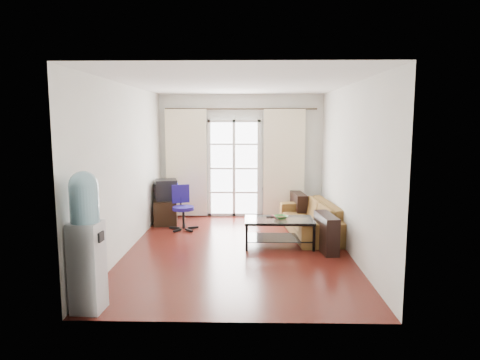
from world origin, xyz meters
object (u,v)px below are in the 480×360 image
coffee_table (279,229)px  water_cooler (86,239)px  tv_stand (166,212)px  task_chair (183,217)px  sofa (310,218)px  crt_tv (165,190)px

coffee_table → water_cooler: (-2.30, -2.58, 0.53)m
water_cooler → tv_stand: bearing=93.2°
water_cooler → task_chair: bearing=86.3°
sofa → water_cooler: bearing=-47.0°
sofa → tv_stand: size_ratio=3.17×
sofa → water_cooler: water_cooler is taller
coffee_table → tv_stand: bearing=144.8°
sofa → coffee_table: (-0.65, -0.81, -0.00)m
task_chair → tv_stand: bearing=108.0°
coffee_table → tv_stand: (-2.25, 1.58, -0.05)m
sofa → tv_stand: sofa is taller
sofa → coffee_table: bearing=-44.6°
crt_tv → water_cooler: bearing=-105.4°
tv_stand → water_cooler: 4.20m
tv_stand → water_cooler: (-0.05, -4.16, 0.58)m
sofa → coffee_table: sofa is taller
sofa → crt_tv: crt_tv is taller
crt_tv → water_cooler: 4.16m
sofa → tv_stand: 3.00m
crt_tv → water_cooler: size_ratio=0.35×
sofa → water_cooler: 4.52m
task_chair → crt_tv: bearing=108.1°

